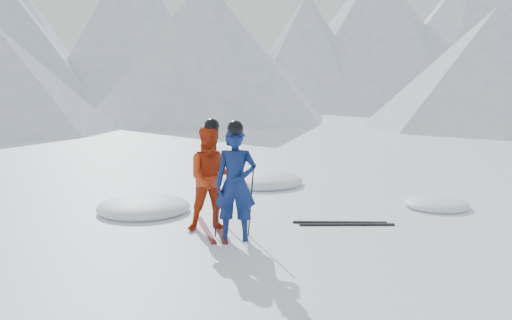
{
  "coord_description": "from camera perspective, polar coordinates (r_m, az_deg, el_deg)",
  "views": [
    {
      "loc": [
        -1.57,
        -9.46,
        2.56
      ],
      "look_at": [
        -1.35,
        0.5,
        1.1
      ],
      "focal_mm": 38.0,
      "sensor_mm": 36.0,
      "label": 1
    }
  ],
  "objects": [
    {
      "name": "pole_red_left",
      "position": [
        9.59,
        -6.31,
        -3.46
      ],
      "size": [
        0.12,
        0.1,
        1.21
      ],
      "primitive_type": "cylinder",
      "rotation": [
        0.06,
        0.08,
        0.0
      ],
      "color": "black",
      "rests_on": "ground"
    },
    {
      "name": "snow_lumps",
      "position": [
        12.17,
        -1.27,
        -3.81
      ],
      "size": [
        7.48,
        4.71,
        0.44
      ],
      "color": "white",
      "rests_on": "ground"
    },
    {
      "name": "pole_blue_right",
      "position": [
        9.0,
        -0.52,
        -4.17
      ],
      "size": [
        0.12,
        0.07,
        1.22
      ],
      "primitive_type": "cylinder",
      "rotation": [
        -0.04,
        0.08,
        0.0
      ],
      "color": "black",
      "rests_on": "ground"
    },
    {
      "name": "ski_loose_a",
      "position": [
        10.0,
        8.8,
        -6.5
      ],
      "size": [
        1.7,
        0.17,
        0.03
      ],
      "primitive_type": "cube",
      "rotation": [
        0.0,
        0.0,
        1.52
      ],
      "color": "black",
      "rests_on": "ground"
    },
    {
      "name": "ski_loose_b",
      "position": [
        9.88,
        9.53,
        -6.71
      ],
      "size": [
        1.7,
        0.11,
        0.03
      ],
      "primitive_type": "cube",
      "rotation": [
        0.0,
        0.0,
        1.56
      ],
      "color": "black",
      "rests_on": "ground"
    },
    {
      "name": "skier_red",
      "position": [
        9.27,
        -4.62,
        -1.93
      ],
      "size": [
        1.0,
        0.84,
        1.83
      ],
      "primitive_type": "imported",
      "rotation": [
        0.0,
        0.0,
        0.18
      ],
      "color": "#BC320F",
      "rests_on": "ground"
    },
    {
      "name": "pole_blue_left",
      "position": [
        8.92,
        -4.06,
        -4.31
      ],
      "size": [
        0.12,
        0.09,
        1.22
      ],
      "primitive_type": "cylinder",
      "rotation": [
        0.05,
        0.08,
        0.0
      ],
      "color": "black",
      "rests_on": "ground"
    },
    {
      "name": "ground",
      "position": [
        9.93,
        7.92,
        -6.69
      ],
      "size": [
        160.0,
        160.0,
        0.0
      ],
      "primitive_type": "plane",
      "color": "white",
      "rests_on": "ground"
    },
    {
      "name": "ski_worn_left",
      "position": [
        9.48,
        -5.29,
        -7.28
      ],
      "size": [
        0.46,
        1.68,
        0.03
      ],
      "primitive_type": "cube",
      "rotation": [
        0.0,
        0.0,
        0.22
      ],
      "color": "black",
      "rests_on": "ground"
    },
    {
      "name": "mountain_range",
      "position": [
        45.55,
        8.13,
        13.51
      ],
      "size": [
        106.15,
        62.94,
        15.53
      ],
      "color": "#B2BCD1",
      "rests_on": "ground"
    },
    {
      "name": "pole_red_right",
      "position": [
        9.46,
        -2.73,
        -3.58
      ],
      "size": [
        0.12,
        0.09,
        1.21
      ],
      "primitive_type": "cylinder",
      "rotation": [
        -0.05,
        0.08,
        0.0
      ],
      "color": "black",
      "rests_on": "ground"
    },
    {
      "name": "skier_blue",
      "position": [
        8.7,
        -2.15,
        -2.56
      ],
      "size": [
        0.7,
        0.49,
        1.83
      ],
      "primitive_type": "imported",
      "rotation": [
        0.0,
        0.0,
        -0.08
      ],
      "color": "navy",
      "rests_on": "ground"
    },
    {
      "name": "ski_worn_right",
      "position": [
        9.46,
        -3.83,
        -7.29
      ],
      "size": [
        0.34,
        1.69,
        0.03
      ],
      "primitive_type": "cube",
      "rotation": [
        0.0,
        0.0,
        0.15
      ],
      "color": "black",
      "rests_on": "ground"
    }
  ]
}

